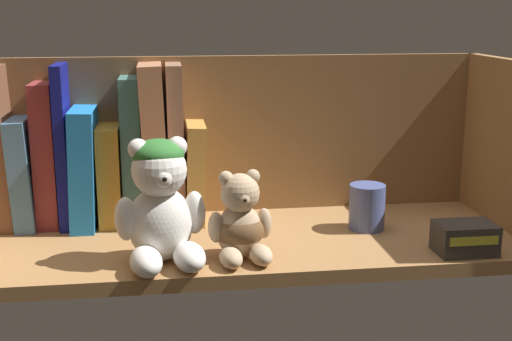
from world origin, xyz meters
TOP-DOWN VIEW (x-y plane):
  - shelf_board at (0.00, 0.00)cm, footprint 83.65×28.21cm
  - shelf_back_panel at (0.00, 14.71)cm, footprint 86.05×1.20cm
  - shelf_side_panel_right at (42.63, 0.00)cm, footprint 1.60×30.61cm
  - book_2 at (-33.59, 11.25)cm, footprint 3.40×9.93cm
  - book_3 at (-30.43, 11.25)cm, footprint 3.70×11.45cm
  - book_4 at (-26.97, 11.25)cm, footprint 3.28×9.23cm
  - book_5 at (-24.23, 11.25)cm, footprint 1.61×11.23cm
  - book_6 at (-21.34, 11.25)cm, footprint 4.15×14.48cm
  - book_7 at (-17.55, 11.25)cm, footprint 3.42×11.20cm
  - book_8 at (-14.06, 11.25)cm, footprint 2.96×9.89cm
  - book_9 at (-10.53, 11.25)cm, footprint 4.28×13.47cm
  - book_10 at (-7.29, 11.25)cm, footprint 2.50×10.80cm
  - book_11 at (-4.39, 11.25)cm, footprint 3.38×12.23cm
  - teddy_bear_larger at (-9.79, -7.97)cm, footprint 12.43×12.92cm
  - teddy_bear_smaller at (0.72, -8.01)cm, footprint 8.98×9.50cm
  - pillar_candle at (21.28, 1.75)cm, footprint 5.45×5.45cm
  - small_product_box at (31.64, -10.29)cm, footprint 8.04×5.68cm

SIDE VIEW (x-z plane):
  - shelf_board at x=0.00cm, z-range 0.00..2.00cm
  - small_product_box at x=31.64cm, z-range 2.00..6.28cm
  - pillar_candle at x=21.28cm, z-range 2.00..8.96cm
  - teddy_bear_smaller at x=0.72cm, z-range 0.70..12.86cm
  - book_7 at x=-17.55cm, z-range 2.00..17.45cm
  - book_11 at x=-4.39cm, z-range 1.96..17.62cm
  - teddy_bear_larger at x=-9.79cm, z-range 1.57..18.33cm
  - book_3 at x=-30.43cm, z-range 1.95..18.91cm
  - book_6 at x=-21.34cm, z-range 1.95..20.35cm
  - book_4 at x=-26.97cm, z-range 2.00..24.14cm
  - book_8 at x=-14.06cm, z-range 2.00..24.82cm
  - shelf_back_panel at x=0.00cm, z-range 0.00..27.58cm
  - shelf_side_panel_right at x=42.63cm, z-range 0.00..27.58cm
  - book_10 at x=-7.29cm, z-range 1.99..26.77cm
  - book_2 at x=-33.59cm, z-range 1.97..26.81cm
  - book_9 at x=-10.53cm, z-range 1.95..26.88cm
  - book_5 at x=-24.23cm, z-range 2.00..26.93cm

